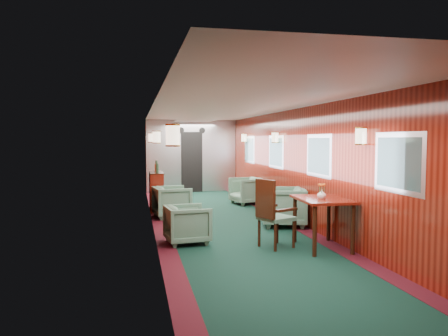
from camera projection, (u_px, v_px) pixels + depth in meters
name	position (u px, v px, depth m)	size (l,w,h in m)	color
room	(228.00, 145.00, 8.73)	(12.00, 12.10, 2.40)	black
bulkhead	(192.00, 156.00, 14.54)	(2.98, 0.17, 2.39)	silver
windows_right	(294.00, 154.00, 9.28)	(0.02, 8.60, 0.80)	silver
wall_sconces	(223.00, 138.00, 9.27)	(2.97, 7.97, 0.25)	beige
dining_table	(322.00, 206.00, 7.00)	(0.80, 1.11, 0.81)	maroon
side_chair	(271.00, 211.00, 7.01)	(0.64, 0.66, 1.12)	#214D3D
credenza	(156.00, 191.00, 10.73)	(0.33, 1.07, 1.23)	maroon
flower_vase	(322.00, 194.00, 6.90)	(0.14, 0.14, 0.15)	white
armchair_left_near	(187.00, 224.00, 7.35)	(0.69, 0.71, 0.65)	#214D3D
armchair_left_far	(172.00, 202.00, 9.78)	(0.76, 0.78, 0.71)	#214D3D
armchair_right_near	(283.00, 207.00, 8.81)	(0.84, 0.87, 0.79)	#214D3D
armchair_right_far	(247.00, 191.00, 11.82)	(0.77, 0.79, 0.72)	#214D3D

